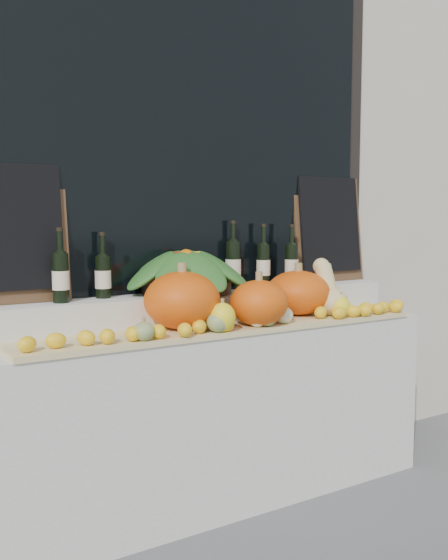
{
  "coord_description": "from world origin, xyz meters",
  "views": [
    {
      "loc": [
        -1.59,
        -1.08,
        1.42
      ],
      "look_at": [
        0.0,
        1.45,
        1.12
      ],
      "focal_mm": 40.0,
      "sensor_mm": 36.0,
      "label": 1
    }
  ],
  "objects_px": {
    "pumpkin_left": "(182,300)",
    "wine_bottle_tall": "(233,264)",
    "produce_bowl": "(186,272)",
    "butternut_squash": "(329,293)",
    "pumpkin_right": "(298,293)"
  },
  "relations": [
    {
      "from": "produce_bowl",
      "to": "butternut_squash",
      "type": "bearing_deg",
      "value": -20.32
    },
    {
      "from": "pumpkin_left",
      "to": "butternut_squash",
      "type": "xyz_separation_m",
      "value": [
        0.86,
        -0.05,
        -0.01
      ]
    },
    {
      "from": "pumpkin_right",
      "to": "butternut_squash",
      "type": "distance_m",
      "value": 0.17
    },
    {
      "from": "butternut_squash",
      "to": "pumpkin_right",
      "type": "bearing_deg",
      "value": 145.45
    },
    {
      "from": "pumpkin_left",
      "to": "wine_bottle_tall",
      "type": "relative_size",
      "value": 0.98
    },
    {
      "from": "wine_bottle_tall",
      "to": "produce_bowl",
      "type": "bearing_deg",
      "value": -169.77
    },
    {
      "from": "wine_bottle_tall",
      "to": "pumpkin_left",
      "type": "bearing_deg",
      "value": -149.0
    },
    {
      "from": "pumpkin_left",
      "to": "pumpkin_right",
      "type": "xyz_separation_m",
      "value": [
        0.72,
        0.05,
        -0.02
      ]
    },
    {
      "from": "pumpkin_right",
      "to": "produce_bowl",
      "type": "distance_m",
      "value": 0.62
    },
    {
      "from": "pumpkin_left",
      "to": "pumpkin_right",
      "type": "distance_m",
      "value": 0.73
    },
    {
      "from": "pumpkin_right",
      "to": "produce_bowl",
      "type": "xyz_separation_m",
      "value": [
        -0.58,
        0.17,
        0.13
      ]
    },
    {
      "from": "pumpkin_left",
      "to": "butternut_squash",
      "type": "height_order",
      "value": "butternut_squash"
    },
    {
      "from": "butternut_squash",
      "to": "produce_bowl",
      "type": "distance_m",
      "value": 0.77
    },
    {
      "from": "pumpkin_left",
      "to": "produce_bowl",
      "type": "height_order",
      "value": "produce_bowl"
    },
    {
      "from": "pumpkin_left",
      "to": "produce_bowl",
      "type": "bearing_deg",
      "value": 56.92
    }
  ]
}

